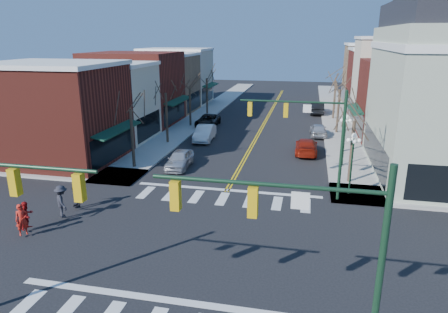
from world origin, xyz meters
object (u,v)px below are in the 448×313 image
Objects in this scene: car_right_mid at (318,130)px; pedestrian_red_a at (22,220)px; lamppost_corner at (353,154)px; car_right_near at (306,146)px; car_left_far at (208,121)px; pedestrian_red_b at (27,215)px; car_right_far at (317,108)px; car_left_near at (180,159)px; pedestrian_dark_b at (62,201)px; lamppost_midblock at (345,131)px; car_left_mid at (205,133)px; pedestrian_dark_a at (76,192)px.

pedestrian_red_a is at bearing 56.09° from car_right_mid.
car_right_near is (-2.97, 9.68, -2.27)m from lamppost_corner.
pedestrian_red_a reaches higher than car_right_mid.
pedestrian_red_b reaches higher than car_left_far.
car_right_near is at bearing 86.14° from car_right_far.
lamppost_corner is at bearing 92.96° from car_right_mid.
car_right_mid is at bearing 48.00° from car_left_near.
pedestrian_red_b is (-15.90, -25.69, 0.24)m from car_right_mid.
pedestrian_dark_b is (-2.09, -26.18, 0.42)m from car_left_far.
lamppost_midblock reaches higher than pedestrian_dark_b.
car_right_far is at bearing 65.11° from car_left_near.
car_right_far is 2.93× the size of pedestrian_red_a.
pedestrian_red_b is at bearing 67.21° from car_right_far.
pedestrian_dark_b is at bearing -111.27° from car_left_near.
car_left_far is at bearing 40.04° from car_right_far.
car_left_near is at bearing -166.48° from lamppost_midblock.
car_right_near is (10.30, -2.77, -0.08)m from car_left_mid.
pedestrian_red_a is at bearing -111.02° from car_left_near.
pedestrian_dark_a is (-2.09, -24.69, 0.44)m from car_left_far.
lamppost_corner is 19.94m from pedestrian_red_b.
car_right_mid is (11.20, 13.37, -0.01)m from car_left_near.
pedestrian_red_a is (-4.20, -22.06, 0.24)m from car_left_mid.
lamppost_corner is 0.86× the size of car_right_far.
lamppost_midblock reaches higher than car_left_near.
lamppost_midblock is 2.51× the size of pedestrian_red_a.
car_right_near is (10.03, 6.30, -0.02)m from car_left_near.
car_left_far is (-14.60, 18.98, -2.26)m from lamppost_corner.
car_right_mid reaches higher than car_left_far.
pedestrian_dark_b is at bearing 67.60° from car_right_far.
pedestrian_red_b reaches higher than car_right_far.
pedestrian_dark_a reaches higher than pedestrian_dark_b.
car_left_far reaches higher than car_right_near.
pedestrian_dark_b reaches higher than pedestrian_red_a.
pedestrian_red_a reaches higher than car_left_far.
pedestrian_red_a is (-15.67, -39.57, 0.18)m from car_right_far.
pedestrian_dark_a is at bearing -46.60° from pedestrian_dark_b.
lamppost_midblock is at bearing 90.00° from lamppost_corner.
lamppost_corner reaches higher than car_right_near.
car_left_near is at bearing -84.99° from car_left_far.
pedestrian_red_b is at bearing 51.37° from car_right_near.
pedestrian_red_a is at bearing -65.00° from pedestrian_dark_a.
car_right_far is (-1.80, 29.95, -2.13)m from lamppost_corner.
lamppost_midblock is 1.03× the size of car_left_near.
car_left_mid is at bearing 115.56° from pedestrian_dark_a.
car_left_near is at bearing 66.59° from car_right_far.
pedestrian_red_a is at bearing -151.16° from lamppost_corner.
car_right_near is at bearing -28.45° from pedestrian_red_b.
lamppost_midblock is 0.86× the size of car_left_far.
car_left_mid is 0.99× the size of car_right_near.
pedestrian_red_b is 0.80× the size of pedestrian_dark_a.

